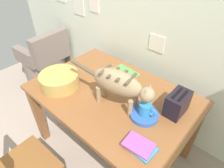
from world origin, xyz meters
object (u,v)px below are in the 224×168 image
(cat, at_px, (119,84))
(coffee_mug, at_px, (145,109))
(book_stack, at_px, (140,146))
(wicker_armchair, at_px, (46,63))
(dining_table, at_px, (112,101))
(wicker_basket, at_px, (60,80))
(magazine, at_px, (123,73))
(saucer_bowl, at_px, (144,115))
(toaster, at_px, (177,103))

(cat, bearing_deg, coffee_mug, 89.84)
(book_stack, distance_m, wicker_armchair, 2.12)
(dining_table, height_order, wicker_basket, wicker_basket)
(magazine, height_order, wicker_armchair, wicker_armchair)
(cat, xyz_separation_m, saucer_bowl, (0.21, 0.04, -0.20))
(wicker_basket, bearing_deg, coffee_mug, 13.81)
(saucer_bowl, height_order, wicker_basket, wicker_basket)
(cat, height_order, wicker_basket, cat)
(cat, xyz_separation_m, wicker_armchair, (-1.66, 0.32, -0.67))
(magazine, height_order, wicker_basket, wicker_basket)
(cat, bearing_deg, toaster, 112.97)
(dining_table, height_order, book_stack, book_stack)
(toaster, relative_size, wicker_armchair, 0.26)
(saucer_bowl, distance_m, wicker_armchair, 1.95)
(book_stack, height_order, wicker_basket, wicker_basket)
(toaster, bearing_deg, wicker_basket, -157.03)
(saucer_bowl, xyz_separation_m, toaster, (0.15, 0.19, 0.07))
(dining_table, bearing_deg, toaster, 18.02)
(saucer_bowl, distance_m, toaster, 0.25)
(wicker_basket, bearing_deg, saucer_bowl, 13.87)
(magazine, xyz_separation_m, book_stack, (0.58, -0.55, 0.01))
(coffee_mug, bearing_deg, saucer_bowl, 180.00)
(coffee_mug, xyz_separation_m, toaster, (0.14, 0.19, 0.01))
(dining_table, relative_size, book_stack, 6.58)
(dining_table, height_order, wicker_armchair, wicker_armchair)
(magazine, bearing_deg, book_stack, -38.07)
(coffee_mug, relative_size, magazine, 0.52)
(book_stack, relative_size, wicker_basket, 0.62)
(wicker_armchair, bearing_deg, coffee_mug, -102.73)
(magazine, relative_size, book_stack, 1.23)
(toaster, bearing_deg, book_stack, -92.79)
(wicker_basket, xyz_separation_m, toaster, (0.89, 0.38, 0.02))
(magazine, relative_size, wicker_armchair, 0.32)
(saucer_bowl, bearing_deg, toaster, 53.02)
(cat, height_order, saucer_bowl, cat)
(wicker_basket, bearing_deg, book_stack, -3.19)
(dining_table, xyz_separation_m, cat, (0.13, -0.07, 0.30))
(saucer_bowl, bearing_deg, coffee_mug, 0.00)
(coffee_mug, relative_size, wicker_armchair, 0.17)
(wicker_basket, height_order, toaster, toaster)
(magazine, distance_m, book_stack, 0.80)
(saucer_bowl, relative_size, magazine, 0.82)
(saucer_bowl, bearing_deg, wicker_armchair, 171.32)
(wicker_basket, distance_m, wicker_armchair, 1.32)
(coffee_mug, relative_size, toaster, 0.66)
(coffee_mug, height_order, wicker_basket, coffee_mug)
(saucer_bowl, xyz_separation_m, wicker_armchair, (-1.87, 0.29, -0.47))
(dining_table, xyz_separation_m, magazine, (-0.11, 0.28, 0.09))
(cat, height_order, coffee_mug, cat)
(book_stack, relative_size, toaster, 1.02)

